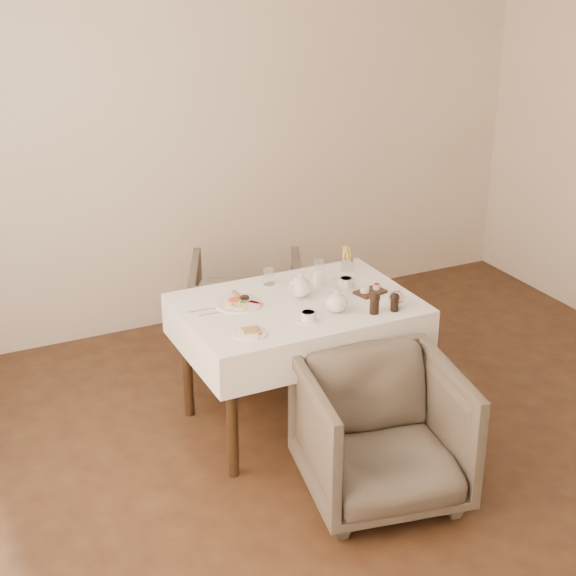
% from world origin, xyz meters
% --- Properties ---
extents(table, '(1.28, 0.88, 0.75)m').
position_xyz_m(table, '(-0.32, 0.88, 0.64)').
color(table, black).
rests_on(table, ground).
extents(armchair_near, '(0.88, 0.90, 0.71)m').
position_xyz_m(armchair_near, '(-0.26, 0.07, 0.35)').
color(armchair_near, '#4D4238').
rests_on(armchair_near, ground).
extents(armchair_far, '(0.95, 0.96, 0.67)m').
position_xyz_m(armchair_far, '(-0.25, 1.78, 0.33)').
color(armchair_far, '#4D4238').
rests_on(armchair_far, ground).
extents(breakfast_plate, '(0.26, 0.26, 0.03)m').
position_xyz_m(breakfast_plate, '(-0.62, 1.00, 0.76)').
color(breakfast_plate, white).
rests_on(breakfast_plate, table).
extents(side_plate, '(0.19, 0.18, 0.02)m').
position_xyz_m(side_plate, '(-0.72, 0.62, 0.76)').
color(side_plate, white).
rests_on(side_plate, table).
extents(teapot_centre, '(0.22, 0.19, 0.14)m').
position_xyz_m(teapot_centre, '(-0.28, 0.94, 0.83)').
color(teapot_centre, white).
rests_on(teapot_centre, table).
extents(teapot_front, '(0.19, 0.17, 0.13)m').
position_xyz_m(teapot_front, '(-0.20, 0.67, 0.82)').
color(teapot_front, white).
rests_on(teapot_front, table).
extents(creamer, '(0.08, 0.08, 0.07)m').
position_xyz_m(creamer, '(-0.10, 1.06, 0.79)').
color(creamer, white).
rests_on(creamer, table).
extents(teacup_near, '(0.12, 0.12, 0.06)m').
position_xyz_m(teacup_near, '(-0.39, 0.63, 0.78)').
color(teacup_near, white).
rests_on(teacup_near, table).
extents(teacup_far, '(0.12, 0.12, 0.06)m').
position_xyz_m(teacup_far, '(0.02, 0.95, 0.78)').
color(teacup_far, white).
rests_on(teacup_far, table).
extents(glass_left, '(0.08, 0.08, 0.09)m').
position_xyz_m(glass_left, '(-0.36, 1.19, 0.80)').
color(glass_left, silver).
rests_on(glass_left, table).
extents(glass_mid, '(0.09, 0.09, 0.10)m').
position_xyz_m(glass_mid, '(-0.10, 0.86, 0.80)').
color(glass_mid, silver).
rests_on(glass_mid, table).
extents(glass_right, '(0.08, 0.08, 0.09)m').
position_xyz_m(glass_right, '(-0.02, 1.20, 0.80)').
color(glass_right, silver).
rests_on(glass_right, table).
extents(condiment_board, '(0.19, 0.14, 0.04)m').
position_xyz_m(condiment_board, '(0.10, 0.82, 0.77)').
color(condiment_board, black).
rests_on(condiment_board, table).
extents(pepper_mill_left, '(0.07, 0.07, 0.12)m').
position_xyz_m(pepper_mill_left, '(-0.02, 0.57, 0.82)').
color(pepper_mill_left, black).
rests_on(pepper_mill_left, table).
extents(pepper_mill_right, '(0.06, 0.06, 0.11)m').
position_xyz_m(pepper_mill_right, '(0.10, 0.55, 0.81)').
color(pepper_mill_right, black).
rests_on(pepper_mill_right, table).
extents(silver_pot, '(0.13, 0.12, 0.12)m').
position_xyz_m(silver_pot, '(0.13, 0.58, 0.81)').
color(silver_pot, white).
rests_on(silver_pot, table).
extents(fries_cup, '(0.07, 0.07, 0.15)m').
position_xyz_m(fries_cup, '(0.15, 1.18, 0.82)').
color(fries_cup, silver).
rests_on(fries_cup, table).
extents(cutlery_fork, '(0.19, 0.03, 0.00)m').
position_xyz_m(cutlery_fork, '(-0.82, 1.01, 0.76)').
color(cutlery_fork, silver).
rests_on(cutlery_fork, table).
extents(cutlery_knife, '(0.19, 0.02, 0.00)m').
position_xyz_m(cutlery_knife, '(-0.79, 0.94, 0.76)').
color(cutlery_knife, silver).
rests_on(cutlery_knife, table).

